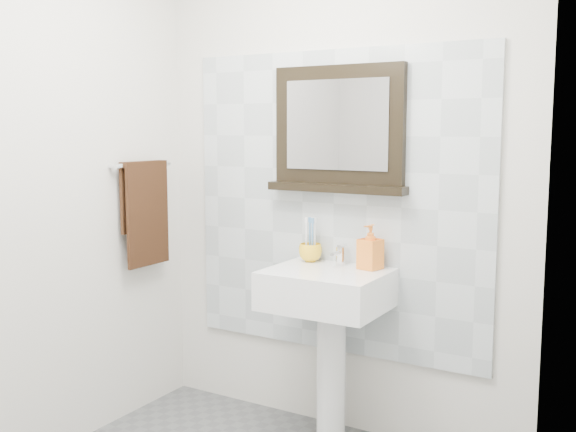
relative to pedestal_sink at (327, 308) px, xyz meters
The scene contains 11 objects.
back_wall 0.62m from the pedestal_sink, 108.14° to the left, with size 2.00×0.01×2.50m, color silver.
left_wall 1.50m from the pedestal_sink, 140.89° to the right, with size 0.01×2.20×2.50m, color silver.
right_wall 1.40m from the pedestal_sink, 43.33° to the right, with size 0.01×2.20×2.50m, color silver.
splashback 0.53m from the pedestal_sink, 109.08° to the left, with size 1.60×0.02×1.50m, color #B4BEC3.
pedestal_sink is the anchor object (origin of this frame).
toothbrush_cup 0.32m from the pedestal_sink, 140.60° to the left, with size 0.11×0.11×0.09m, color yellow.
toothbrushes 0.38m from the pedestal_sink, 139.53° to the left, with size 0.05×0.04×0.21m.
soap_dispenser 0.35m from the pedestal_sink, 36.57° to the left, with size 0.10×0.10×0.21m, color #F3521C.
framed_mirror 0.85m from the pedestal_sink, 102.74° to the left, with size 0.72×0.11×0.61m.
towel_bar 1.22m from the pedestal_sink, behind, with size 0.07×0.40×0.03m.
hand_towel 1.12m from the pedestal_sink, behind, with size 0.06×0.30×0.55m.
Camera 1 is at (1.49, -1.89, 1.52)m, focal length 42.00 mm.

